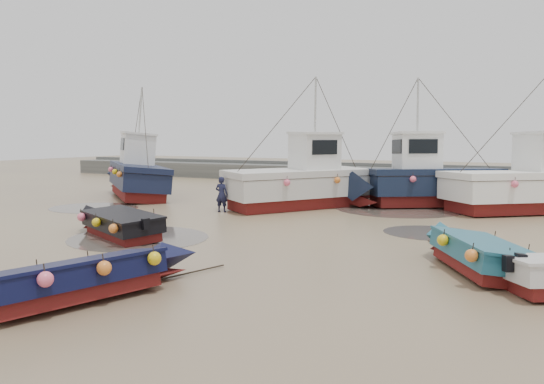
{
  "coord_description": "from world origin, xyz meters",
  "views": [
    {
      "loc": [
        8.63,
        -15.2,
        3.43
      ],
      "look_at": [
        -0.13,
        1.98,
        1.4
      ],
      "focal_mm": 35.0,
      "sensor_mm": 36.0,
      "label": 1
    }
  ],
  "objects": [
    {
      "name": "puddle_c",
      "position": [
        -10.5,
        3.43,
        0.0
      ],
      "size": [
        4.41,
        4.41,
        0.01
      ],
      "primitive_type": "cylinder",
      "color": "#4F463E",
      "rests_on": "ground"
    },
    {
      "name": "dinghy_4",
      "position": [
        -4.34,
        -1.48,
        0.55
      ],
      "size": [
        5.81,
        3.33,
        1.43
      ],
      "rotation": [
        0.0,
        0.0,
        1.13
      ],
      "color": "maroon",
      "rests_on": "ground"
    },
    {
      "name": "puddle_b",
      "position": [
        5.22,
        3.97,
        0.0
      ],
      "size": [
        3.38,
        3.38,
        0.01
      ],
      "primitive_type": "cylinder",
      "color": "#4F463E",
      "rests_on": "ground"
    },
    {
      "name": "person",
      "position": [
        -4.25,
        5.04,
        0.0
      ],
      "size": [
        0.64,
        0.46,
        1.62
      ],
      "primitive_type": "imported",
      "rotation": [
        0.0,
        0.0,
        3.28
      ],
      "color": "#181A34",
      "rests_on": "ground"
    },
    {
      "name": "dinghy_2",
      "position": [
        7.19,
        -0.86,
        0.55
      ],
      "size": [
        3.47,
        5.31,
        1.43
      ],
      "rotation": [
        0.0,
        0.0,
        0.51
      ],
      "color": "maroon",
      "rests_on": "ground"
    },
    {
      "name": "cabin_boat_0",
      "position": [
        -12.01,
        8.05,
        1.34
      ],
      "size": [
        8.49,
        7.57,
        6.22
      ],
      "rotation": [
        0.0,
        0.0,
        0.86
      ],
      "color": "maroon",
      "rests_on": "ground"
    },
    {
      "name": "cabin_boat_2",
      "position": [
        3.43,
        11.15,
        1.36
      ],
      "size": [
        8.63,
        6.05,
        6.22
      ],
      "rotation": [
        0.0,
        0.0,
        2.13
      ],
      "color": "maroon",
      "rests_on": "ground"
    },
    {
      "name": "puddle_d",
      "position": [
        2.69,
        9.83,
        0.0
      ],
      "size": [
        6.07,
        6.07,
        0.01
      ],
      "primitive_type": "cylinder",
      "color": "#4F463E",
      "rests_on": "ground"
    },
    {
      "name": "puddle_a",
      "position": [
        -3.44,
        -1.49,
        0.0
      ],
      "size": [
        4.78,
        4.78,
        0.01
      ],
      "primitive_type": "cylinder",
      "color": "#4F463E",
      "rests_on": "ground"
    },
    {
      "name": "cabin_boat_1",
      "position": [
        -1.39,
        8.32,
        1.34
      ],
      "size": [
        6.65,
        9.17,
        6.22
      ],
      "rotation": [
        0.0,
        0.0,
        -0.59
      ],
      "color": "maroon",
      "rests_on": "ground"
    },
    {
      "name": "seawall",
      "position": [
        0.05,
        21.99,
        0.63
      ],
      "size": [
        60.0,
        4.92,
        1.5
      ],
      "color": "#62615D",
      "rests_on": "ground"
    },
    {
      "name": "dinghy_1",
      "position": [
        0.17,
        -7.17,
        0.55
      ],
      "size": [
        3.02,
        5.98,
        1.43
      ],
      "rotation": [
        0.0,
        0.0,
        -0.3
      ],
      "color": "maroon",
      "rests_on": "ground"
    },
    {
      "name": "cabin_boat_3",
      "position": [
        8.54,
        11.65,
        1.33
      ],
      "size": [
        9.14,
        7.57,
        6.22
      ],
      "rotation": [
        0.0,
        0.0,
        -0.91
      ],
      "color": "maroon",
      "rests_on": "ground"
    },
    {
      "name": "ground",
      "position": [
        0.0,
        0.0,
        0.0
      ],
      "size": [
        120.0,
        120.0,
        0.0
      ],
      "primitive_type": "plane",
      "color": "#927F57",
      "rests_on": "ground"
    }
  ]
}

